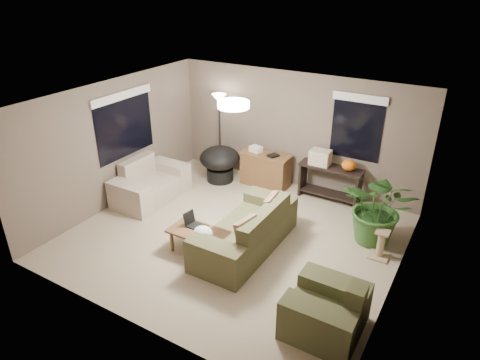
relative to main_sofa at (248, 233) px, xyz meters
The scene contains 20 objects.
room_shell 1.05m from the main_sofa, 154.23° to the left, with size 5.50×5.50×5.50m.
main_sofa is the anchor object (origin of this frame).
throw_pillows 0.44m from the main_sofa, ahead, with size 0.30×1.38×0.47m.
loveseat 2.71m from the main_sofa, 168.68° to the left, with size 0.90×1.60×0.85m.
armchair 2.11m from the main_sofa, 31.00° to the right, with size 0.95×1.00×0.85m.
coffee_table 0.84m from the main_sofa, 140.94° to the right, with size 1.00×0.55×0.42m.
laptop 0.94m from the main_sofa, 152.46° to the right, with size 0.37×0.24×0.24m.
plastic_bag 0.84m from the main_sofa, 123.51° to the right, with size 0.32×0.29×0.22m, color white.
desk 2.48m from the main_sofa, 110.68° to the left, with size 1.10×0.50×0.75m.
desk_papers 2.57m from the main_sofa, 114.08° to the left, with size 0.72×0.32×0.12m.
console_table 2.46m from the main_sofa, 76.29° to the left, with size 1.30×0.40×0.75m.
pumpkin 2.62m from the main_sofa, 68.65° to the left, with size 0.28×0.28×0.23m, color orange.
cardboard_box 2.48m from the main_sofa, 82.08° to the left, with size 0.40×0.30×0.30m, color beige.
papasan_chair 2.75m from the main_sofa, 133.01° to the left, with size 1.19×1.19×0.80m.
floor_lamp 3.34m from the main_sofa, 131.75° to the left, with size 0.32×0.32×1.91m.
ceiling_fixture 2.19m from the main_sofa, 154.23° to the left, with size 0.50×0.50×0.10m, color white.
houseplant 2.28m from the main_sofa, 35.95° to the left, with size 1.22×1.36×1.06m, color #2D5923.
cat_scratching_post 2.21m from the main_sofa, 24.11° to the left, with size 0.32×0.32×0.50m.
window_left 3.48m from the main_sofa, behind, with size 0.05×1.56×1.33m.
window_back 3.19m from the main_sofa, 70.97° to the left, with size 1.06×0.05×1.33m.
Camera 1 is at (3.40, -5.52, 4.30)m, focal length 32.00 mm.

